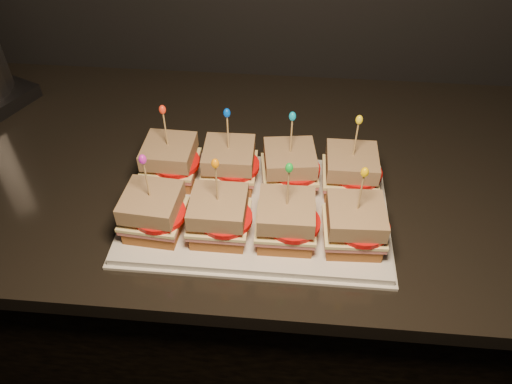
{
  "coord_description": "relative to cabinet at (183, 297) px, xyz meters",
  "views": [
    {
      "loc": [
        -0.47,
        0.88,
        1.59
      ],
      "look_at": [
        -0.53,
        1.51,
        1.0
      ],
      "focal_mm": 35.0,
      "sensor_mm": 36.0,
      "label": 1
    }
  ],
  "objects": [
    {
      "name": "granite_slab",
      "position": [
        0.0,
        0.0,
        0.47
      ],
      "size": [
        2.24,
        0.72,
        0.03
      ],
      "primitive_type": "cube",
      "color": "black",
      "rests_on": "cabinet"
    },
    {
      "name": "sandwich_6_cheese",
      "position": [
        0.27,
        -0.21,
        0.54
      ],
      "size": [
        0.1,
        0.1,
        0.01
      ],
      "primitive_type": "cube",
      "rotation": [
        0.0,
        0.0,
        0.01
      ],
      "color": "#FDEF9E",
      "rests_on": "sandwich_6_ham"
    },
    {
      "name": "sandwich_6_ham",
      "position": [
        0.27,
        -0.21,
        0.54
      ],
      "size": [
        0.1,
        0.09,
        0.01
      ],
      "primitive_type": "cube",
      "rotation": [
        0.0,
        0.0,
        0.01
      ],
      "color": "#C35558",
      "rests_on": "sandwich_6_bread_bot"
    },
    {
      "name": "sandwich_2_bread_bot",
      "position": [
        0.27,
        -0.08,
        0.52
      ],
      "size": [
        0.1,
        0.1,
        0.02
      ],
      "primitive_type": "cube",
      "rotation": [
        0.0,
        0.0,
        0.14
      ],
      "color": "brown",
      "rests_on": "platter"
    },
    {
      "name": "sandwich_3_bread_top",
      "position": [
        0.38,
        -0.08,
        0.57
      ],
      "size": [
        0.09,
        0.09,
        0.03
      ],
      "primitive_type": "cube",
      "rotation": [
        0.0,
        0.0,
        0.0
      ],
      "color": "#4D220C",
      "rests_on": "sandwich_3_tomato"
    },
    {
      "name": "sandwich_2_ham",
      "position": [
        0.27,
        -0.08,
        0.54
      ],
      "size": [
        0.11,
        0.11,
        0.01
      ],
      "primitive_type": "cube",
      "rotation": [
        0.0,
        0.0,
        0.14
      ],
      "color": "#C35558",
      "rests_on": "sandwich_2_bread_bot"
    },
    {
      "name": "sandwich_5_tomato",
      "position": [
        0.17,
        -0.21,
        0.55
      ],
      "size": [
        0.09,
        0.09,
        0.01
      ],
      "primitive_type": "cylinder",
      "color": "red",
      "rests_on": "sandwich_5_cheese"
    },
    {
      "name": "sandwich_5_bread_top",
      "position": [
        0.16,
        -0.21,
        0.57
      ],
      "size": [
        0.09,
        0.09,
        0.03
      ],
      "primitive_type": "cube",
      "rotation": [
        0.0,
        0.0,
        -0.01
      ],
      "color": "#4D220C",
      "rests_on": "sandwich_5_tomato"
    },
    {
      "name": "sandwich_1_ham",
      "position": [
        0.16,
        -0.08,
        0.54
      ],
      "size": [
        0.1,
        0.1,
        0.01
      ],
      "primitive_type": "cube",
      "rotation": [
        0.0,
        0.0,
        0.02
      ],
      "color": "#C35558",
      "rests_on": "sandwich_1_bread_bot"
    },
    {
      "name": "sandwich_1_bread_top",
      "position": [
        0.16,
        -0.08,
        0.57
      ],
      "size": [
        0.09,
        0.09,
        0.03
      ],
      "primitive_type": "cube",
      "rotation": [
        0.0,
        0.0,
        0.02
      ],
      "color": "#4D220C",
      "rests_on": "sandwich_1_tomato"
    },
    {
      "name": "sandwich_4_bread_top",
      "position": [
        0.05,
        -0.21,
        0.57
      ],
      "size": [
        0.1,
        0.1,
        0.03
      ],
      "primitive_type": "cube",
      "rotation": [
        0.0,
        0.0,
        -0.07
      ],
      "color": "#4D220C",
      "rests_on": "sandwich_4_tomato"
    },
    {
      "name": "sandwich_3_tomato",
      "position": [
        0.39,
        -0.08,
        0.55
      ],
      "size": [
        0.09,
        0.09,
        0.01
      ],
      "primitive_type": "cylinder",
      "color": "red",
      "rests_on": "sandwich_3_cheese"
    },
    {
      "name": "sandwich_0_cheese",
      "position": [
        0.05,
        -0.08,
        0.54
      ],
      "size": [
        0.1,
        0.1,
        0.01
      ],
      "primitive_type": "cube",
      "rotation": [
        0.0,
        0.0,
        -0.03
      ],
      "color": "#FDEF9E",
      "rests_on": "sandwich_0_ham"
    },
    {
      "name": "sandwich_3_cheese",
      "position": [
        0.38,
        -0.08,
        0.54
      ],
      "size": [
        0.1,
        0.1,
        0.01
      ],
      "primitive_type": "cube",
      "rotation": [
        0.0,
        0.0,
        0.0
      ],
      "color": "#FDEF9E",
      "rests_on": "sandwich_3_ham"
    },
    {
      "name": "sandwich_4_bread_bot",
      "position": [
        0.05,
        -0.21,
        0.52
      ],
      "size": [
        0.09,
        0.09,
        0.02
      ],
      "primitive_type": "cube",
      "rotation": [
        0.0,
        0.0,
        -0.07
      ],
      "color": "brown",
      "rests_on": "platter"
    },
    {
      "name": "sandwich_6_bread_top",
      "position": [
        0.27,
        -0.21,
        0.57
      ],
      "size": [
        0.09,
        0.09,
        0.03
      ],
      "primitive_type": "cube",
      "rotation": [
        0.0,
        0.0,
        0.01
      ],
      "color": "#4D220C",
      "rests_on": "sandwich_6_tomato"
    },
    {
      "name": "sandwich_3_bread_bot",
      "position": [
        0.38,
        -0.08,
        0.52
      ],
      "size": [
        0.09,
        0.09,
        0.02
      ],
      "primitive_type": "cube",
      "rotation": [
        0.0,
        0.0,
        0.0
      ],
      "color": "brown",
      "rests_on": "platter"
    },
    {
      "name": "sandwich_1_cheese",
      "position": [
        0.16,
        -0.08,
        0.54
      ],
      "size": [
        0.1,
        0.1,
        0.01
      ],
      "primitive_type": "cube",
      "rotation": [
        0.0,
        0.0,
        0.02
      ],
      "color": "#FDEF9E",
      "rests_on": "sandwich_1_ham"
    },
    {
      "name": "sandwich_5_bread_bot",
      "position": [
        0.16,
        -0.21,
        0.52
      ],
      "size": [
        0.09,
        0.09,
        0.02
      ],
      "primitive_type": "cube",
      "rotation": [
        0.0,
        0.0,
        -0.01
      ],
      "color": "brown",
      "rests_on": "platter"
    },
    {
      "name": "sandwich_5_frill",
      "position": [
        0.16,
        -0.21,
        0.66
      ],
      "size": [
        0.01,
        0.01,
        0.02
      ],
      "primitive_type": "ellipsoid",
      "color": "orange",
      "rests_on": "sandwich_5_pick"
    },
    {
      "name": "sandwich_7_cheese",
      "position": [
        0.38,
        -0.21,
        0.54
      ],
      "size": [
        0.1,
        0.1,
        0.01
      ],
      "primitive_type": "cube",
      "rotation": [
        0.0,
        0.0,
        0.04
      ],
      "color": "#FDEF9E",
      "rests_on": "sandwich_7_ham"
    },
    {
      "name": "sandwich_5_pick",
      "position": [
        0.16,
        -0.21,
        0.62
      ],
      "size": [
        0.0,
        0.0,
        0.09
      ],
      "primitive_type": "cylinder",
      "color": "tan",
      "rests_on": "sandwich_5_bread_top"
    },
    {
      "name": "sandwich_6_bread_bot",
      "position": [
        0.27,
        -0.21,
        0.52
      ],
      "size": [
        0.09,
        0.09,
        0.02
      ],
      "primitive_type": "cube",
      "rotation": [
        0.0,
        0.0,
        0.01
      ],
      "color": "brown",
      "rests_on": "platter"
    },
    {
      "name": "sandwich_2_pick",
      "position": [
        0.27,
        -0.08,
        0.62
      ],
      "size": [
        0.0,
        0.0,
        0.09
      ],
      "primitive_type": "cylinder",
      "color": "tan",
      "rests_on": "sandwich_2_bread_top"
    },
    {
      "name": "sandwich_6_tomato",
      "position": [
        0.28,
        -0.21,
        0.55
      ],
      "size": [
        0.09,
        0.09,
        0.01
      ],
      "primitive_type": "cylinder",
      "color": "red",
      "rests_on": "sandwich_6_cheese"
    },
    {
      "name": "sandwich_7_frill",
      "position": [
        0.38,
        -0.21,
        0.66
      ],
      "size": [
        0.01,
        0.01,
        0.02
      ],
      "primitive_type": "ellipsoid",
      "color": "#ECB402",
      "rests_on": "sandwich_7_pick"
    },
    {
      "name": "sandwich_0_tomato",
      "position": [
        0.06,
        -0.08,
        0.55
      ],
      "size": [
        0.09,
        0.09,
        0.01
      ],
      "primitive_type": "cylinder",
      "color": "red",
      "rests_on": "sandwich_0_cheese"
    },
    {
      "name": "sandwich_3_ham",
      "position": [
        0.38,
        -0.08,
        0.54
      ],
      "size": [
        0.1,
        0.09,
        0.01
      ],
      "primitive_type": "cube",
      "rotation": [
        0.0,
        0.0,
        0.0
      ],
      "color": "#C35558",
      "rests_on": "sandwich_3_bread_bot"
    },
    {
      "name": "sandwich_0_bread_top",
      "position": [
        0.05,
        -0.08,
        0.57
      ],
      "size": [
        0.09,
        0.09,
        0.03
      ],
      "primitive_type": "cube",
      "rotation": [
        0.0,
        0.0,
        -0.03
      ],
      "color": "#4D220C",
      "rests_on": "sandwich_0_tomato"
    },
    {
      "name": "platter",
      "position": [
        0.21,
        -0.14,
        0.5
      ],
      "size": [
        0.46,
        0.29,
        0.02
      ],
      "primitive_type": "cube",
      "color": "silver",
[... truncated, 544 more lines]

